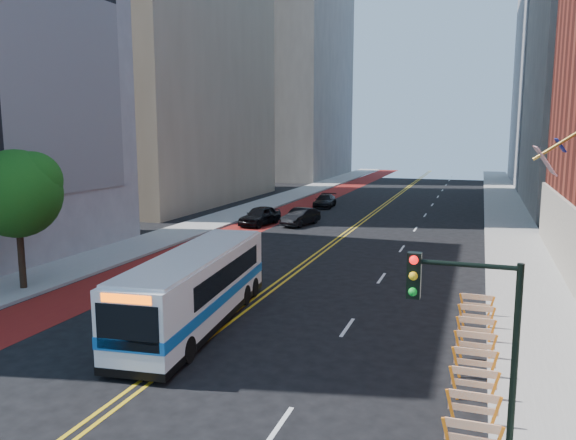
# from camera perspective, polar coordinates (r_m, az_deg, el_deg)

# --- Properties ---
(ground) EXTENTS (160.00, 160.00, 0.00)m
(ground) POSITION_cam_1_polar(r_m,az_deg,el_deg) (19.19, -12.90, -14.76)
(ground) COLOR black
(ground) RESTS_ON ground
(sidewalk_left) EXTENTS (4.00, 140.00, 0.15)m
(sidewalk_left) POSITION_cam_1_polar(r_m,az_deg,el_deg) (50.29, -6.56, 0.22)
(sidewalk_left) COLOR gray
(sidewalk_left) RESTS_ON ground
(sidewalk_right) EXTENTS (4.00, 140.00, 0.15)m
(sidewalk_right) POSITION_cam_1_polar(r_m,az_deg,el_deg) (45.55, 21.86, -1.28)
(sidewalk_right) COLOR gray
(sidewalk_right) RESTS_ON ground
(bus_lane_paint) EXTENTS (3.60, 140.00, 0.01)m
(bus_lane_paint) POSITION_cam_1_polar(r_m,az_deg,el_deg) (48.77, -2.42, -0.09)
(bus_lane_paint) COLOR maroon
(bus_lane_paint) RESTS_ON ground
(center_line_inner) EXTENTS (0.14, 140.00, 0.01)m
(center_line_inner) POSITION_cam_1_polar(r_m,az_deg,el_deg) (46.50, 6.71, -0.59)
(center_line_inner) COLOR gold
(center_line_inner) RESTS_ON ground
(center_line_outer) EXTENTS (0.14, 140.00, 0.01)m
(center_line_outer) POSITION_cam_1_polar(r_m,az_deg,el_deg) (46.43, 7.14, -0.61)
(center_line_outer) COLOR gold
(center_line_outer) RESTS_ON ground
(lane_dashes) EXTENTS (0.14, 98.20, 0.01)m
(lane_dashes) POSITION_cam_1_polar(r_m,az_deg,el_deg) (53.59, 13.75, 0.48)
(lane_dashes) COLOR silver
(lane_dashes) RESTS_ON ground
(construction_barriers) EXTENTS (1.42, 10.91, 1.00)m
(construction_barriers) POSITION_cam_1_polar(r_m,az_deg,el_deg) (19.55, 18.47, -12.42)
(construction_barriers) COLOR orange
(construction_barriers) RESTS_ON ground
(street_tree) EXTENTS (4.20, 4.20, 6.70)m
(street_tree) POSITION_cam_1_polar(r_m,az_deg,el_deg) (29.55, -25.73, 2.74)
(street_tree) COLOR black
(street_tree) RESTS_ON sidewalk_left
(traffic_signal) EXTENTS (2.21, 0.34, 5.07)m
(traffic_signal) POSITION_cam_1_polar(r_m,az_deg,el_deg) (11.99, 17.89, -10.59)
(traffic_signal) COLOR black
(traffic_signal) RESTS_ON sidewalk_right
(transit_bus) EXTENTS (3.55, 11.09, 2.99)m
(transit_bus) POSITION_cam_1_polar(r_m,az_deg,el_deg) (22.69, -9.22, -6.72)
(transit_bus) COLOR silver
(transit_bus) RESTS_ON ground
(car_a) EXTENTS (2.58, 4.87, 1.58)m
(car_a) POSITION_cam_1_polar(r_m,az_deg,el_deg) (46.50, -2.87, 0.44)
(car_a) COLOR black
(car_a) RESTS_ON ground
(car_b) EXTENTS (2.40, 4.52, 1.41)m
(car_b) POSITION_cam_1_polar(r_m,az_deg,el_deg) (46.39, 1.29, 0.33)
(car_b) COLOR black
(car_b) RESTS_ON ground
(car_c) EXTENTS (2.10, 4.58, 1.30)m
(car_c) POSITION_cam_1_polar(r_m,az_deg,el_deg) (57.68, 3.76, 1.95)
(car_c) COLOR black
(car_c) RESTS_ON ground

